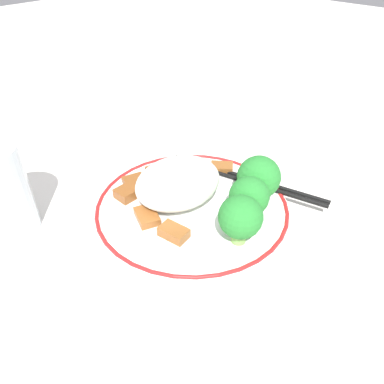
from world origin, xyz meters
The scene contains 13 objects.
ground_plane centered at (0.00, 0.00, 0.00)m, with size 3.00×3.00×0.00m, color silver.
plate centered at (0.00, 0.00, 0.01)m, with size 0.24×0.24×0.02m.
rice_mound centered at (0.00, 0.02, 0.04)m, with size 0.12×0.09×0.05m.
broccoli_back_left centered at (-0.01, -0.08, 0.05)m, with size 0.05×0.05×0.06m.
broccoli_back_center centered at (0.02, -0.07, 0.05)m, with size 0.05×0.05×0.06m.
broccoli_back_right centered at (0.06, -0.05, 0.05)m, with size 0.05×0.05×0.06m.
meat_near_front centered at (0.02, 0.08, 0.02)m, with size 0.04×0.03×0.01m.
meat_near_left centered at (-0.06, -0.02, 0.02)m, with size 0.02×0.03×0.01m.
meat_near_right centered at (0.09, 0.02, 0.02)m, with size 0.04×0.04×0.01m.
meat_near_back centered at (-0.04, 0.07, 0.02)m, with size 0.03×0.02×0.01m.
meat_on_rice_edge centered at (-0.06, 0.02, 0.02)m, with size 0.04×0.04×0.01m.
meat_mid_left centered at (-0.02, 0.09, 0.02)m, with size 0.04×0.03×0.01m.
chopsticks centered at (0.09, -0.02, 0.02)m, with size 0.07×0.22×0.01m.
Camera 1 is at (-0.27, -0.25, 0.30)m, focal length 35.00 mm.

